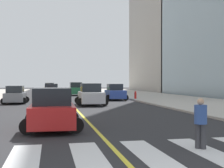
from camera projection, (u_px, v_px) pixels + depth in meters
sidewalk_kerb_east at (214, 105)px, 26.95m from camera, size 10.00×120.00×0.15m
crosswalk_paint at (120, 155)px, 8.84m from camera, size 13.50×4.00×0.01m
lane_divider_paint at (64, 96)px, 44.11m from camera, size 0.16×80.00×0.01m
parking_garage_concrete at (181, 27)px, 69.78m from camera, size 18.00×24.00×29.44m
car_green_nearest at (76, 89)px, 47.64m from camera, size 2.86×4.58×2.04m
car_yellow_second at (49, 88)px, 58.99m from camera, size 2.72×4.30×1.91m
car_red_third at (52, 110)px, 13.65m from camera, size 2.64×4.19×1.86m
car_white_fourth at (51, 91)px, 39.61m from camera, size 2.64×4.21×1.88m
car_gray_fifth at (15, 95)px, 29.85m from camera, size 2.50×3.94×1.74m
car_blue_sixth at (115, 92)px, 35.66m from camera, size 2.72×4.27×1.88m
car_silver_seventh at (91, 95)px, 27.91m from camera, size 2.80×4.46×1.98m
pedestrian_crossing at (201, 121)px, 9.69m from camera, size 0.40×0.40×1.62m
fire_hydrant at (135, 95)px, 35.70m from camera, size 0.26×0.26×0.89m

